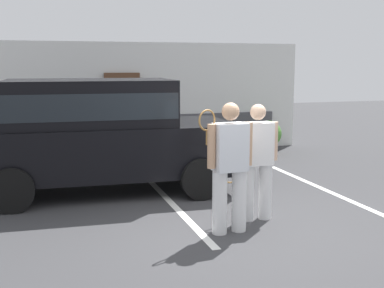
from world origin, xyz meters
name	(u,v)px	position (x,y,z in m)	size (l,w,h in m)	color
ground_plane	(229,229)	(0.00, 0.00, 0.00)	(40.00, 40.00, 0.00)	#38383A
parking_stripe_1	(172,203)	(-0.44, 1.50, 0.00)	(0.12, 4.40, 0.01)	silver
parking_stripe_2	(325,190)	(2.53, 1.50, 0.00)	(0.12, 4.40, 0.01)	silver
house_frontage	(139,102)	(-0.01, 6.39, 1.35)	(8.89, 0.40, 2.87)	white
parked_suv	(99,130)	(-1.49, 2.65, 1.15)	(4.69, 2.35, 2.05)	black
tennis_player_man	(230,166)	(-0.05, -0.12, 0.95)	(0.80, 0.32, 1.81)	white
tennis_player_woman	(257,161)	(0.55, 0.29, 0.90)	(0.90, 0.28, 1.75)	white
potted_plant_by_porch	(268,136)	(3.12, 5.12, 0.49)	(0.67, 0.67, 0.88)	#9E5638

